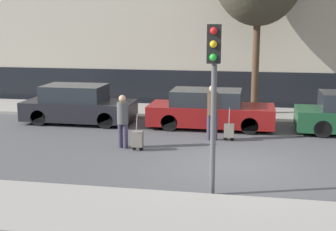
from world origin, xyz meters
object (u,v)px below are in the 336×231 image
object	(u,v)px
parked_car_0	(78,105)
trolley_right	(229,131)
parked_car_1	(210,110)
trolley_left	(138,139)
parked_bicycle	(217,104)
pedestrian_left	(123,118)
traffic_light	(214,76)
pedestrian_right	(212,109)

from	to	relation	value
parked_car_0	trolley_right	distance (m)	6.11
parked_car_0	parked_car_1	size ratio (longest dim) A/B	0.92
trolley_left	parked_bicycle	xyz separation A→B (m)	(1.92, 5.81, 0.14)
parked_car_1	trolley_left	size ratio (longest dim) A/B	4.00
trolley_left	parked_bicycle	distance (m)	6.12
pedestrian_left	trolley_right	xyz separation A→B (m)	(3.15, 1.48, -0.59)
trolley_left	traffic_light	world-z (taller)	traffic_light
parked_car_0	traffic_light	xyz separation A→B (m)	(5.74, -6.85, 2.00)
parked_car_0	pedestrian_right	size ratio (longest dim) A/B	2.30
parked_car_1	trolley_left	bearing A→B (deg)	-117.80
parked_car_1	pedestrian_left	bearing A→B (deg)	-125.62
parked_car_1	parked_car_0	bearing A→B (deg)	-179.70
parked_car_0	parked_car_1	distance (m)	5.04
parked_car_1	pedestrian_right	bearing A→B (deg)	-82.09
pedestrian_left	parked_bicycle	bearing A→B (deg)	-91.52
parked_car_0	pedestrian_left	distance (m)	4.23
parked_car_1	pedestrian_right	distance (m)	1.86
trolley_right	pedestrian_right	bearing A→B (deg)	-178.26
trolley_left	traffic_light	distance (m)	4.83
parked_car_0	traffic_light	world-z (taller)	traffic_light
pedestrian_left	traffic_light	distance (m)	5.03
pedestrian_left	traffic_light	xyz separation A→B (m)	(3.04, -3.60, 1.75)
pedestrian_left	trolley_left	size ratio (longest dim) A/B	1.45
pedestrian_left	parked_bicycle	world-z (taller)	pedestrian_left
pedestrian_right	parked_bicycle	bearing A→B (deg)	-89.58
parked_car_1	trolley_right	world-z (taller)	parked_car_1
trolley_right	parked_bicycle	distance (m)	4.18
parked_bicycle	pedestrian_right	bearing A→B (deg)	-87.77
pedestrian_right	pedestrian_left	bearing A→B (deg)	27.66
pedestrian_right	trolley_right	size ratio (longest dim) A/B	1.65
parked_car_0	parked_car_1	bearing A→B (deg)	0.30
pedestrian_right	traffic_light	world-z (taller)	traffic_light
trolley_left	traffic_light	size ratio (longest dim) A/B	0.30
pedestrian_left	parked_bicycle	distance (m)	6.12
pedestrian_right	parked_bicycle	distance (m)	4.17
trolley_left	trolley_right	size ratio (longest dim) A/B	1.03
pedestrian_left	traffic_light	bearing A→B (deg)	152.20
pedestrian_right	traffic_light	bearing A→B (deg)	93.25
pedestrian_left	trolley_left	bearing A→B (deg)	179.94
trolley_left	pedestrian_right	xyz separation A→B (m)	(2.09, 1.67, 0.69)
traffic_light	parked_car_0	bearing A→B (deg)	129.98
parked_car_1	pedestrian_right	world-z (taller)	pedestrian_right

